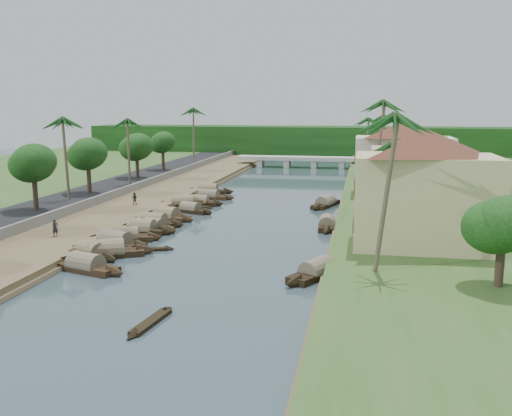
% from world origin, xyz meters
% --- Properties ---
extents(ground, '(220.00, 220.00, 0.00)m').
position_xyz_m(ground, '(0.00, 0.00, 0.00)').
color(ground, '#374A52').
rests_on(ground, ground).
extents(left_bank, '(10.00, 180.00, 0.80)m').
position_xyz_m(left_bank, '(-16.00, 20.00, 0.40)').
color(left_bank, brown).
rests_on(left_bank, ground).
extents(right_bank, '(16.00, 180.00, 1.20)m').
position_xyz_m(right_bank, '(19.00, 20.00, 0.60)').
color(right_bank, '#315522').
rests_on(right_bank, ground).
extents(road, '(8.00, 180.00, 1.40)m').
position_xyz_m(road, '(-24.50, 20.00, 0.70)').
color(road, black).
rests_on(road, ground).
extents(retaining_wall, '(0.40, 180.00, 1.10)m').
position_xyz_m(retaining_wall, '(-20.20, 20.00, 1.35)').
color(retaining_wall, slate).
rests_on(retaining_wall, left_bank).
extents(treeline, '(120.00, 14.00, 8.00)m').
position_xyz_m(treeline, '(0.00, 100.00, 4.00)').
color(treeline, '#13360E').
rests_on(treeline, ground).
extents(bridge, '(28.00, 4.00, 2.40)m').
position_xyz_m(bridge, '(0.00, 72.00, 1.72)').
color(bridge, '#B0B1A5').
rests_on(bridge, ground).
extents(building_near, '(14.85, 14.85, 10.20)m').
position_xyz_m(building_near, '(18.99, -2.00, 6.38)').
color(building_near, beige).
rests_on(building_near, right_bank).
extents(building_mid, '(14.11, 14.11, 9.70)m').
position_xyz_m(building_mid, '(19.99, 14.00, 6.13)').
color(building_mid, '#CFA392').
rests_on(building_mid, right_bank).
extents(building_far, '(15.59, 15.59, 10.20)m').
position_xyz_m(building_far, '(18.99, 28.00, 6.38)').
color(building_far, silver).
rests_on(building_far, right_bank).
extents(building_distant, '(12.62, 12.62, 9.20)m').
position_xyz_m(building_distant, '(19.99, 48.00, 5.88)').
color(building_distant, beige).
rests_on(building_distant, right_bank).
extents(sampan_0, '(8.48, 4.15, 2.21)m').
position_xyz_m(sampan_0, '(-8.59, -11.07, 0.42)').
color(sampan_0, black).
rests_on(sampan_0, ground).
extents(sampan_1, '(7.17, 4.40, 2.14)m').
position_xyz_m(sampan_1, '(-10.17, -7.18, 0.41)').
color(sampan_1, black).
rests_on(sampan_1, ground).
extents(sampan_2, '(9.00, 6.01, 2.40)m').
position_xyz_m(sampan_2, '(-8.92, -6.60, 0.42)').
color(sampan_2, black).
rests_on(sampan_2, ground).
extents(sampan_3, '(8.89, 3.97, 2.33)m').
position_xyz_m(sampan_3, '(-9.68, -3.03, 0.42)').
color(sampan_3, black).
rests_on(sampan_3, ground).
extents(sampan_4, '(7.68, 3.83, 2.15)m').
position_xyz_m(sampan_4, '(-9.60, -0.64, 0.41)').
color(sampan_4, black).
rests_on(sampan_4, ground).
extents(sampan_5, '(7.26, 2.33, 2.28)m').
position_xyz_m(sampan_5, '(-9.25, 3.11, 0.42)').
color(sampan_5, black).
rests_on(sampan_5, ground).
extents(sampan_6, '(6.61, 3.81, 1.99)m').
position_xyz_m(sampan_6, '(-8.59, 4.60, 0.41)').
color(sampan_6, black).
rests_on(sampan_6, ground).
extents(sampan_7, '(8.01, 2.82, 2.11)m').
position_xyz_m(sampan_7, '(-9.59, 7.20, 0.41)').
color(sampan_7, black).
rests_on(sampan_7, ground).
extents(sampan_8, '(8.00, 3.89, 2.39)m').
position_xyz_m(sampan_8, '(-9.21, 10.51, 0.42)').
color(sampan_8, black).
rests_on(sampan_8, ground).
extents(sampan_9, '(7.33, 4.08, 1.90)m').
position_xyz_m(sampan_9, '(-7.87, 15.65, 0.41)').
color(sampan_9, black).
rests_on(sampan_9, ground).
extents(sampan_10, '(8.58, 4.63, 2.32)m').
position_xyz_m(sampan_10, '(-10.19, 19.49, 0.42)').
color(sampan_10, black).
rests_on(sampan_10, ground).
extents(sampan_11, '(7.10, 1.84, 2.06)m').
position_xyz_m(sampan_11, '(-8.28, 20.96, 0.41)').
color(sampan_11, black).
rests_on(sampan_11, ground).
extents(sampan_12, '(8.54, 2.59, 2.03)m').
position_xyz_m(sampan_12, '(-8.50, 26.54, 0.41)').
color(sampan_12, black).
rests_on(sampan_12, ground).
extents(sampan_13, '(8.49, 2.36, 2.29)m').
position_xyz_m(sampan_13, '(-10.02, 31.71, 0.42)').
color(sampan_13, black).
rests_on(sampan_13, ground).
extents(sampan_14, '(5.48, 8.43, 2.12)m').
position_xyz_m(sampan_14, '(10.27, -9.12, 0.41)').
color(sampan_14, black).
rests_on(sampan_14, ground).
extents(sampan_15, '(2.00, 7.74, 2.08)m').
position_xyz_m(sampan_15, '(9.83, 9.40, 0.41)').
color(sampan_15, black).
rests_on(sampan_15, ground).
extents(sampan_16, '(4.24, 8.98, 2.17)m').
position_xyz_m(sampan_16, '(8.76, 23.32, 0.41)').
color(sampan_16, black).
rests_on(sampan_16, ground).
extents(canoe_0, '(1.56, 5.91, 0.77)m').
position_xyz_m(canoe_0, '(0.91, -21.10, 0.10)').
color(canoe_0, black).
rests_on(canoe_0, ground).
extents(canoe_1, '(4.90, 2.33, 0.79)m').
position_xyz_m(canoe_1, '(-5.96, -3.81, 0.10)').
color(canoe_1, black).
rests_on(canoe_1, ground).
extents(canoe_2, '(5.19, 1.54, 0.75)m').
position_xyz_m(canoe_2, '(-8.23, 18.54, 0.10)').
color(canoe_2, black).
rests_on(canoe_2, ground).
extents(palm_0, '(3.20, 3.20, 13.04)m').
position_xyz_m(palm_0, '(15.00, -10.69, 12.40)').
color(palm_0, brown).
rests_on(palm_0, ground).
extents(palm_1, '(3.20, 3.20, 9.90)m').
position_xyz_m(palm_1, '(16.00, 6.75, 9.37)').
color(palm_1, brown).
rests_on(palm_1, ground).
extents(palm_2, '(3.20, 3.20, 14.22)m').
position_xyz_m(palm_2, '(15.00, 19.37, 13.53)').
color(palm_2, brown).
rests_on(palm_2, ground).
extents(palm_3, '(3.20, 3.20, 12.14)m').
position_xyz_m(palm_3, '(16.00, 39.42, 11.53)').
color(palm_3, brown).
rests_on(palm_3, ground).
extents(palm_5, '(3.20, 3.20, 11.92)m').
position_xyz_m(palm_5, '(-24.00, 14.47, 11.52)').
color(palm_5, brown).
rests_on(palm_5, ground).
extents(palm_6, '(3.20, 3.20, 11.40)m').
position_xyz_m(palm_6, '(-22.00, 29.67, 11.02)').
color(palm_6, brown).
rests_on(palm_6, ground).
extents(palm_7, '(3.20, 3.20, 11.39)m').
position_xyz_m(palm_7, '(14.00, 54.94, 10.81)').
color(palm_7, brown).
rests_on(palm_7, ground).
extents(palm_8, '(3.20, 3.20, 12.91)m').
position_xyz_m(palm_8, '(-20.50, 58.84, 12.47)').
color(palm_8, brown).
rests_on(palm_8, ground).
extents(tree_2, '(5.05, 5.05, 7.53)m').
position_xyz_m(tree_2, '(-24.00, 6.88, 6.77)').
color(tree_2, '#443226').
rests_on(tree_2, ground).
extents(tree_3, '(5.08, 5.08, 7.51)m').
position_xyz_m(tree_3, '(-24.00, 20.26, 6.74)').
color(tree_3, '#443226').
rests_on(tree_3, ground).
extents(tree_4, '(5.22, 5.22, 7.30)m').
position_xyz_m(tree_4, '(-24.00, 37.66, 6.48)').
color(tree_4, '#443226').
rests_on(tree_4, ground).
extents(tree_5, '(4.48, 4.48, 7.00)m').
position_xyz_m(tree_5, '(-24.00, 50.34, 6.46)').
color(tree_5, '#443226').
rests_on(tree_5, ground).
extents(tree_6, '(4.83, 4.83, 7.84)m').
position_xyz_m(tree_6, '(24.00, 29.87, 6.95)').
color(tree_6, '#443226').
rests_on(tree_6, ground).
extents(tree_7, '(4.45, 4.45, 6.13)m').
position_xyz_m(tree_7, '(23.00, -13.01, 5.43)').
color(tree_7, '#443226').
rests_on(tree_7, ground).
extents(person_near, '(0.68, 0.74, 1.69)m').
position_xyz_m(person_near, '(-15.82, -3.12, 1.65)').
color(person_near, '#222228').
rests_on(person_near, left_bank).
extents(person_far, '(0.90, 0.78, 1.59)m').
position_xyz_m(person_far, '(-15.38, 15.53, 1.59)').
color(person_far, '#2C2A1F').
rests_on(person_far, left_bank).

